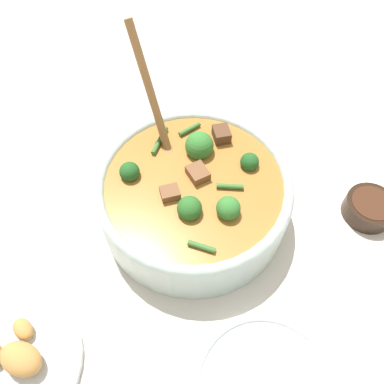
% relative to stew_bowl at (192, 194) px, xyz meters
% --- Properties ---
extents(ground_plane, '(4.00, 4.00, 0.00)m').
position_rel_stew_bowl_xyz_m(ground_plane, '(-0.00, -0.00, -0.05)').
color(ground_plane, silver).
extents(stew_bowl, '(0.29, 0.29, 0.25)m').
position_rel_stew_bowl_xyz_m(stew_bowl, '(0.00, 0.00, 0.00)').
color(stew_bowl, '#B2C6BC').
rests_on(stew_bowl, ground_plane).
extents(condiment_bowl, '(0.08, 0.08, 0.03)m').
position_rel_stew_bowl_xyz_m(condiment_bowl, '(0.00, -0.28, -0.03)').
color(condiment_bowl, black).
rests_on(condiment_bowl, ground_plane).
extents(food_plate, '(0.19, 0.19, 0.05)m').
position_rel_stew_bowl_xyz_m(food_plate, '(-0.23, 0.23, -0.04)').
color(food_plate, white).
rests_on(food_plate, ground_plane).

